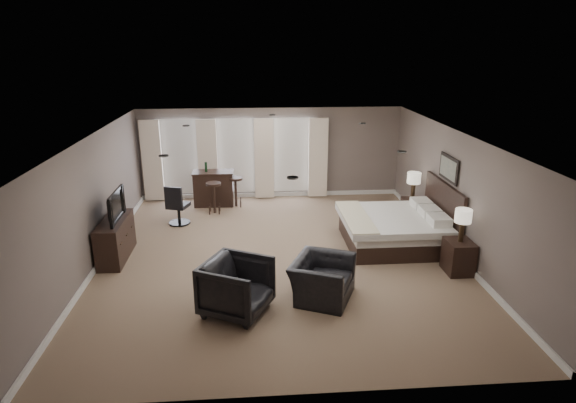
{
  "coord_description": "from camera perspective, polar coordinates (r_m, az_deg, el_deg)",
  "views": [
    {
      "loc": [
        -0.56,
        -9.36,
        4.36
      ],
      "look_at": [
        0.2,
        0.4,
        1.1
      ],
      "focal_mm": 30.0,
      "sensor_mm": 36.0,
      "label": 1
    }
  ],
  "objects": [
    {
      "name": "armchair_near",
      "position": [
        8.59,
        4.07,
        -8.41
      ],
      "size": [
        1.12,
        1.32,
        0.98
      ],
      "primitive_type": "imported",
      "rotation": [
        0.0,
        0.0,
        1.15
      ],
      "color": "black",
      "rests_on": "ground"
    },
    {
      "name": "bed",
      "position": [
        10.94,
        12.51,
        -1.55
      ],
      "size": [
        2.23,
        2.12,
        1.42
      ],
      "primitive_type": "cube",
      "color": "silver",
      "rests_on": "ground"
    },
    {
      "name": "lamp_near",
      "position": [
        9.88,
        19.95,
        -2.7
      ],
      "size": [
        0.32,
        0.32,
        0.66
      ],
      "primitive_type": "cube",
      "color": "beige",
      "rests_on": "nightstand_near"
    },
    {
      "name": "armchair_far",
      "position": [
        8.17,
        -6.12,
        -9.77
      ],
      "size": [
        1.29,
        1.32,
        1.04
      ],
      "primitive_type": "imported",
      "rotation": [
        0.0,
        0.0,
        1.11
      ],
      "color": "black",
      "rests_on": "ground"
    },
    {
      "name": "desk_chair",
      "position": [
        12.27,
        -12.88,
        -0.33
      ],
      "size": [
        0.67,
        0.67,
        1.03
      ],
      "primitive_type": "cube",
      "rotation": [
        0.0,
        0.0,
        2.82
      ],
      "color": "black",
      "rests_on": "ground"
    },
    {
      "name": "bar_stool_right",
      "position": [
        13.37,
        -6.2,
        1.15
      ],
      "size": [
        0.4,
        0.4,
        0.83
      ],
      "primitive_type": "cube",
      "rotation": [
        0.0,
        0.0,
        -0.01
      ],
      "color": "black",
      "rests_on": "ground"
    },
    {
      "name": "bar_counter",
      "position": [
        13.54,
        -8.8,
        1.57
      ],
      "size": [
        1.12,
        0.58,
        0.98
      ],
      "primitive_type": "cube",
      "color": "black",
      "rests_on": "ground"
    },
    {
      "name": "room",
      "position": [
        9.87,
        -0.98,
        0.34
      ],
      "size": [
        7.6,
        8.6,
        2.64
      ],
      "color": "#7E6650",
      "rests_on": "ground"
    },
    {
      "name": "wall_art",
      "position": [
        11.02,
        18.48,
        3.75
      ],
      "size": [
        0.04,
        0.96,
        0.56
      ],
      "primitive_type": "cube",
      "color": "slate",
      "rests_on": "room"
    },
    {
      "name": "bar_stool_left",
      "position": [
        12.91,
        -8.75,
        0.42
      ],
      "size": [
        0.52,
        0.52,
        0.84
      ],
      "primitive_type": "cube",
      "rotation": [
        0.0,
        0.0,
        0.37
      ],
      "color": "black",
      "rests_on": "ground"
    },
    {
      "name": "nightstand_far",
      "position": [
        12.64,
        14.4,
        -0.97
      ],
      "size": [
        0.43,
        0.53,
        0.58
      ],
      "primitive_type": "cube",
      "color": "black",
      "rests_on": "ground"
    },
    {
      "name": "window_bay",
      "position": [
        13.85,
        -6.18,
        5.12
      ],
      "size": [
        5.25,
        0.2,
        2.3
      ],
      "color": "silver",
      "rests_on": "room"
    },
    {
      "name": "lamp_far",
      "position": [
        12.45,
        14.63,
        1.79
      ],
      "size": [
        0.34,
        0.34,
        0.7
      ],
      "primitive_type": "cube",
      "color": "beige",
      "rests_on": "nightstand_far"
    },
    {
      "name": "nightstand_near",
      "position": [
        10.13,
        19.54,
        -6.18
      ],
      "size": [
        0.49,
        0.6,
        0.66
      ],
      "primitive_type": "cube",
      "color": "black",
      "rests_on": "ground"
    },
    {
      "name": "dresser",
      "position": [
        10.75,
        -19.76,
        -4.2
      ],
      "size": [
        0.47,
        1.47,
        0.85
      ],
      "primitive_type": "cube",
      "color": "black",
      "rests_on": "ground"
    },
    {
      "name": "tv",
      "position": [
        10.58,
        -20.05,
        -1.71
      ],
      "size": [
        0.62,
        1.08,
        0.14
      ],
      "primitive_type": "imported",
      "rotation": [
        0.0,
        0.0,
        1.57
      ],
      "color": "black",
      "rests_on": "dresser"
    }
  ]
}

